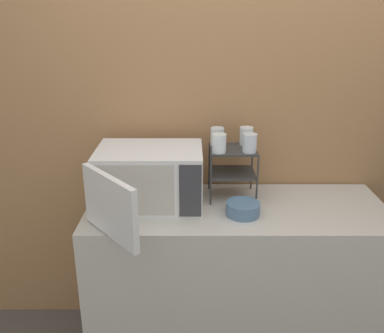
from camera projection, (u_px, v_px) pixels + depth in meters
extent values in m
cube|color=#9E7047|center=(234.00, 123.00, 2.48)|extent=(8.00, 0.06, 2.60)
cube|color=#B7B2A8|center=(234.00, 280.00, 2.44)|extent=(1.60, 0.63, 0.93)
cube|color=silver|center=(150.00, 177.00, 2.27)|extent=(0.55, 0.38, 0.31)
cube|color=#B7B2A8|center=(134.00, 191.00, 2.09)|extent=(0.40, 0.01, 0.27)
cube|color=#333338|center=(190.00, 191.00, 2.09)|extent=(0.11, 0.01, 0.27)
cube|color=silver|center=(110.00, 206.00, 1.93)|extent=(0.30, 0.35, 0.30)
cylinder|color=#333333|center=(211.00, 180.00, 2.26)|extent=(0.01, 0.01, 0.28)
cylinder|color=#333333|center=(257.00, 180.00, 2.26)|extent=(0.01, 0.01, 0.28)
cylinder|color=#333333|center=(209.00, 166.00, 2.46)|extent=(0.01, 0.01, 0.28)
cylinder|color=#333333|center=(252.00, 166.00, 2.46)|extent=(0.01, 0.01, 0.28)
cube|color=#333333|center=(232.00, 173.00, 2.36)|extent=(0.25, 0.22, 0.01)
cube|color=#333333|center=(233.00, 149.00, 2.31)|extent=(0.25, 0.22, 0.01)
cylinder|color=silver|center=(219.00, 143.00, 2.23)|extent=(0.07, 0.07, 0.10)
cylinder|color=silver|center=(246.00, 136.00, 2.36)|extent=(0.07, 0.07, 0.10)
cylinder|color=silver|center=(250.00, 143.00, 2.24)|extent=(0.07, 0.07, 0.10)
cylinder|color=silver|center=(217.00, 137.00, 2.35)|extent=(0.07, 0.07, 0.10)
cylinder|color=slate|center=(243.00, 214.00, 2.19)|extent=(0.10, 0.10, 0.01)
cylinder|color=slate|center=(243.00, 209.00, 2.18)|extent=(0.17, 0.17, 0.07)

